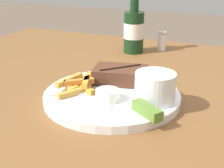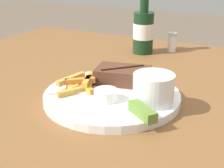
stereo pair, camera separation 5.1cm
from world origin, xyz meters
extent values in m
cube|color=brown|center=(0.00, 0.00, 0.74)|extent=(1.29, 1.14, 0.04)
cylinder|color=brown|center=(-0.58, 0.51, 0.36)|extent=(0.06, 0.06, 0.72)
cylinder|color=white|center=(0.00, 0.00, 0.76)|extent=(0.30, 0.30, 0.01)
cylinder|color=white|center=(0.00, 0.00, 0.77)|extent=(0.30, 0.30, 0.00)
cube|color=#512D1E|center=(-0.01, 0.07, 0.79)|extent=(0.14, 0.10, 0.04)
cube|color=black|center=(-0.01, 0.07, 0.81)|extent=(0.08, 0.08, 0.00)
cube|color=#BF883F|center=(-0.07, 0.03, 0.78)|extent=(0.03, 0.06, 0.01)
cube|color=gold|center=(-0.07, -0.01, 0.78)|extent=(0.03, 0.07, 0.01)
cube|color=#BF8D38|center=(-0.07, -0.04, 0.78)|extent=(0.05, 0.08, 0.01)
cube|color=gold|center=(-0.05, 0.04, 0.79)|extent=(0.06, 0.07, 0.01)
cube|color=#CB7C3B|center=(-0.08, -0.01, 0.78)|extent=(0.03, 0.06, 0.01)
cube|color=gold|center=(-0.10, -0.01, 0.79)|extent=(0.03, 0.08, 0.01)
cube|color=#C2823A|center=(-0.07, 0.02, 0.78)|extent=(0.05, 0.06, 0.01)
cube|color=orange|center=(-0.07, 0.01, 0.79)|extent=(0.04, 0.08, 0.01)
cube|color=orange|center=(-0.08, -0.01, 0.79)|extent=(0.06, 0.05, 0.01)
cube|color=orange|center=(-0.05, -0.02, 0.78)|extent=(0.05, 0.03, 0.01)
cylinder|color=white|center=(0.10, -0.01, 0.80)|extent=(0.08, 0.08, 0.06)
cylinder|color=beige|center=(0.10, -0.01, 0.83)|extent=(0.08, 0.08, 0.01)
cylinder|color=silver|center=(0.01, -0.04, 0.79)|extent=(0.05, 0.05, 0.02)
cylinder|color=#C67A4C|center=(0.01, -0.04, 0.79)|extent=(0.04, 0.04, 0.01)
cube|color=#567A2D|center=(0.10, -0.07, 0.78)|extent=(0.07, 0.06, 0.02)
cube|color=#B7B7BC|center=(-0.08, -0.05, 0.78)|extent=(0.09, 0.06, 0.00)
cube|color=#B7B7BC|center=(-0.02, -0.02, 0.78)|extent=(0.03, 0.02, 0.00)
cube|color=#B7B7BC|center=(-0.02, -0.01, 0.78)|extent=(0.03, 0.02, 0.00)
cube|color=#B7B7BC|center=(-0.02, -0.01, 0.78)|extent=(0.03, 0.02, 0.00)
cube|color=#B7B7BC|center=(-0.04, 0.07, 0.78)|extent=(0.05, 0.11, 0.00)
cube|color=black|center=(-0.02, -0.01, 0.78)|extent=(0.03, 0.06, 0.01)
cylinder|color=#143319|center=(-0.08, 0.38, 0.82)|extent=(0.07, 0.07, 0.13)
cylinder|color=silver|center=(-0.08, 0.38, 0.83)|extent=(0.07, 0.07, 0.05)
cylinder|color=#143319|center=(-0.08, 0.38, 0.92)|extent=(0.03, 0.03, 0.06)
cylinder|color=white|center=(0.00, 0.44, 0.78)|extent=(0.03, 0.03, 0.05)
cylinder|color=#B7B7BC|center=(0.00, 0.44, 0.82)|extent=(0.03, 0.03, 0.01)
camera|label=1|loc=(0.25, -0.58, 1.05)|focal=50.00mm
camera|label=2|loc=(0.29, -0.56, 1.05)|focal=50.00mm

